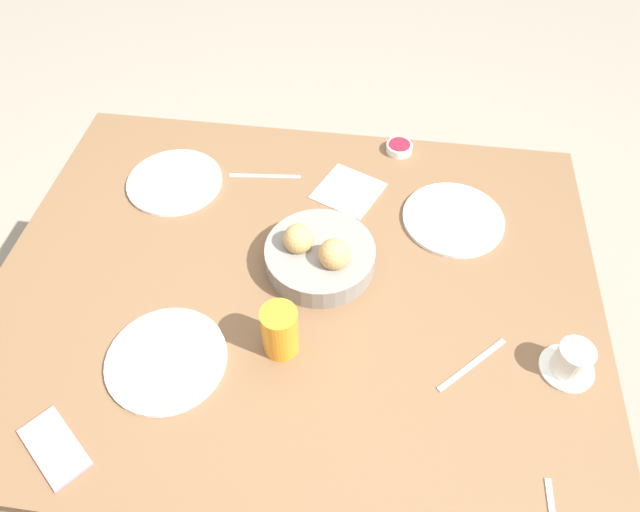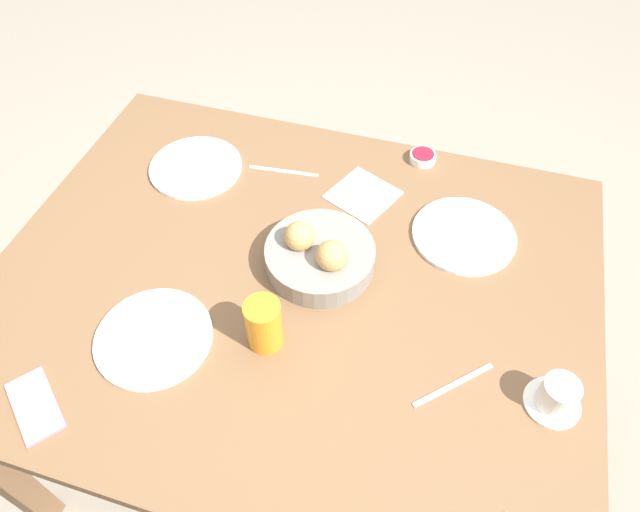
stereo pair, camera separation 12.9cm
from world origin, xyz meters
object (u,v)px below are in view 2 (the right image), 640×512
at_px(plate_far_center, 154,337).
at_px(fork_silver, 283,171).
at_px(juice_glass, 266,325).
at_px(cell_phone, 35,405).
at_px(jam_bowl_berry, 423,157).
at_px(plate_near_right, 196,167).
at_px(coffee_cup, 557,396).
at_px(bread_basket, 319,255).
at_px(knife_silver, 453,385).
at_px(plate_near_left, 464,235).
at_px(napkin, 363,195).

distance_m(plate_far_center, fork_silver, 0.57).
bearing_deg(juice_glass, cell_phone, 35.24).
bearing_deg(jam_bowl_berry, plate_near_right, 19.83).
xyz_separation_m(coffee_cup, fork_silver, (0.71, -0.47, -0.03)).
bearing_deg(bread_basket, juice_glass, 78.78).
bearing_deg(plate_far_center, knife_silver, -173.13).
distance_m(bread_basket, plate_far_center, 0.40).
bearing_deg(plate_near_right, bread_basket, 151.86).
xyz_separation_m(plate_near_left, napkin, (0.27, -0.07, -0.00)).
relative_size(plate_far_center, fork_silver, 1.30).
relative_size(coffee_cup, napkin, 0.55).
distance_m(plate_far_center, coffee_cup, 0.80).
bearing_deg(juice_glass, jam_bowl_berry, -107.63).
bearing_deg(plate_near_left, plate_far_center, 39.12).
bearing_deg(napkin, plate_near_right, 3.81).
distance_m(plate_near_left, coffee_cup, 0.44).
distance_m(bread_basket, cell_phone, 0.65).
xyz_separation_m(coffee_cup, cell_phone, (0.95, 0.29, -0.03)).
distance_m(juice_glass, cell_phone, 0.46).
bearing_deg(bread_basket, knife_silver, 147.81).
bearing_deg(jam_bowl_berry, fork_silver, 23.46).
relative_size(plate_near_right, juice_glass, 2.02).
height_order(plate_far_center, napkin, plate_far_center).
height_order(bread_basket, coffee_cup, bread_basket).
height_order(knife_silver, cell_phone, cell_phone).
bearing_deg(plate_far_center, plate_near_left, -140.88).
xyz_separation_m(plate_near_left, plate_far_center, (0.58, 0.47, 0.00)).
height_order(bread_basket, knife_silver, bread_basket).
relative_size(plate_near_left, plate_far_center, 1.01).
height_order(juice_glass, fork_silver, juice_glass).
xyz_separation_m(plate_far_center, knife_silver, (-0.61, -0.07, -0.00)).
relative_size(jam_bowl_berry, fork_silver, 0.37).
height_order(coffee_cup, napkin, coffee_cup).
bearing_deg(coffee_cup, cell_phone, 17.09).
height_order(coffee_cup, jam_bowl_berry, coffee_cup).
distance_m(plate_near_left, knife_silver, 0.40).
height_order(plate_near_right, napkin, plate_near_right).
relative_size(plate_near_right, knife_silver, 1.73).
xyz_separation_m(plate_near_right, juice_glass, (-0.37, 0.44, 0.06)).
xyz_separation_m(bread_basket, fork_silver, (0.18, -0.28, -0.03)).
distance_m(bread_basket, napkin, 0.25).
xyz_separation_m(juice_glass, napkin, (-0.09, -0.47, -0.06)).
height_order(juice_glass, cell_phone, juice_glass).
bearing_deg(plate_far_center, fork_silver, -99.01).
bearing_deg(juice_glass, bread_basket, -101.22).
height_order(jam_bowl_berry, napkin, jam_bowl_berry).
bearing_deg(juice_glass, plate_near_left, -130.77).
height_order(plate_far_center, juice_glass, juice_glass).
distance_m(plate_near_left, plate_near_right, 0.72).
relative_size(jam_bowl_berry, knife_silver, 0.50).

